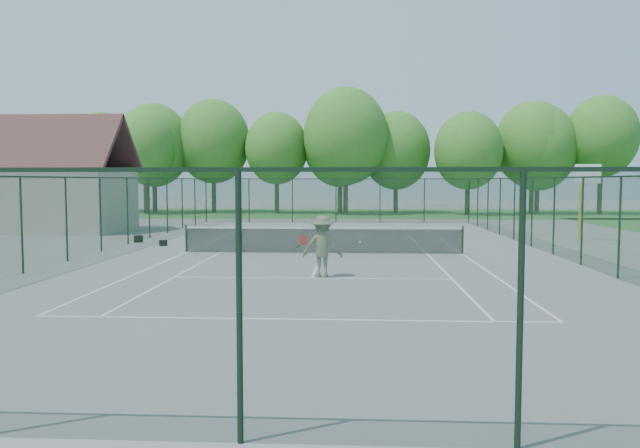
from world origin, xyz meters
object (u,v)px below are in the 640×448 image
(basketball_goal, at_px, (584,187))
(sports_bag_a, at_px, (139,239))
(tennis_player, at_px, (322,246))
(tennis_net, at_px, (323,239))

(basketball_goal, distance_m, sports_bag_a, 21.25)
(sports_bag_a, relative_size, tennis_player, 0.20)
(basketball_goal, height_order, sports_bag_a, basketball_goal)
(basketball_goal, bearing_deg, tennis_net, -154.65)
(tennis_net, bearing_deg, tennis_player, -87.23)
(basketball_goal, relative_size, sports_bag_a, 9.00)
(sports_bag_a, xyz_separation_m, tennis_player, (9.10, -9.96, 0.76))
(tennis_net, xyz_separation_m, basketball_goal, (12.22, 5.79, 1.99))
(tennis_net, relative_size, tennis_player, 5.48)
(tennis_player, bearing_deg, tennis_net, 92.77)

